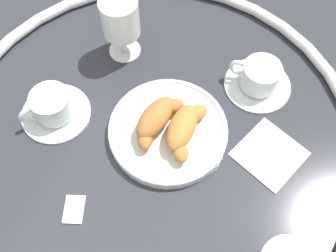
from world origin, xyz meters
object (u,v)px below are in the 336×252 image
Objects in this scene: croissant_small at (184,129)px; folded_napkin at (270,154)px; pastry_plate at (168,130)px; coffee_cup_far at (52,107)px; sugar_packet at (74,209)px; croissant_large at (156,119)px; coffee_cup_near at (259,78)px; juice_glass_right at (120,20)px.

croissant_small is 1.25× the size of folded_napkin.
coffee_cup_far reaches higher than pastry_plate.
coffee_cup_far reaches higher than sugar_packet.
croissant_large reaches higher than pastry_plate.
coffee_cup_near and coffee_cup_far have the same top height.
coffee_cup_far is at bearing -160.47° from sugar_packet.
pastry_plate is 1.62× the size of juice_glass_right.
juice_glass_right is 0.39m from folded_napkin.
coffee_cup_far is at bearing -77.25° from folded_napkin.
croissant_small is at bearing 54.27° from juice_glass_right.
croissant_large reaches higher than coffee_cup_near.
croissant_small reaches higher than folded_napkin.
juice_glass_right is (-0.15, -0.14, 0.05)m from croissant_large.
coffee_cup_near is 0.41m from coffee_cup_far.
croissant_large reaches higher than folded_napkin.
juice_glass_right reaches higher than pastry_plate.
pastry_plate is at bearing -78.37° from folded_napkin.
croissant_large and croissant_small have the same top height.
juice_glass_right is 0.37m from sugar_packet.
folded_napkin is (-0.04, 0.19, -0.01)m from pastry_plate.
croissant_small is 1.01× the size of coffee_cup_near.
coffee_cup_near is 0.43m from sugar_packet.
juice_glass_right is at bearing -83.72° from coffee_cup_near.
coffee_cup_far is at bearing -75.06° from croissant_large.
pastry_plate reaches higher than folded_napkin.
sugar_packet is at bearing 13.42° from juice_glass_right.
juice_glass_right is at bearing -135.31° from croissant_large.
croissant_small reaches higher than coffee_cup_near.
croissant_large is at bearing -38.83° from coffee_cup_near.
pastry_plate is 0.04m from croissant_large.
croissant_small is at bearing 92.13° from pastry_plate.
juice_glass_right is at bearing 171.44° from sugar_packet.
coffee_cup_far is (0.05, -0.25, -0.02)m from croissant_small.
croissant_small is (-0.00, 0.05, 0.00)m from croissant_large.
croissant_large is at bearing -86.46° from pastry_plate.
coffee_cup_near is at bearing 146.02° from pastry_plate.
juice_glass_right is 1.27× the size of folded_napkin.
coffee_cup_far is 0.42m from folded_napkin.
folded_napkin is at bearing 101.63° from pastry_plate.
sugar_packet is (0.35, 0.08, -0.09)m from juice_glass_right.
pastry_plate is 4.54× the size of sugar_packet.
juice_glass_right is at bearing -130.58° from pastry_plate.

